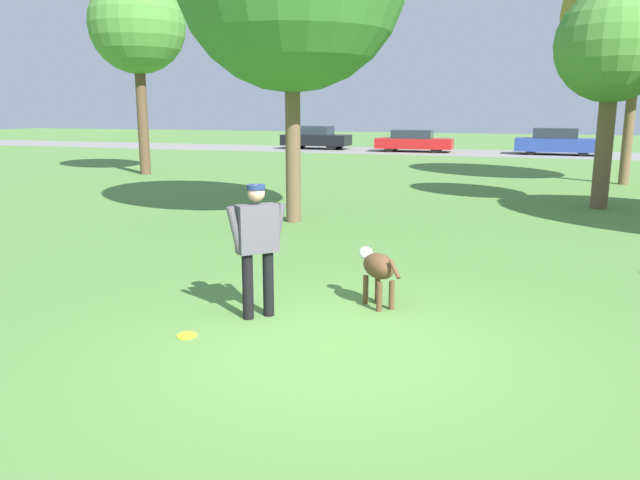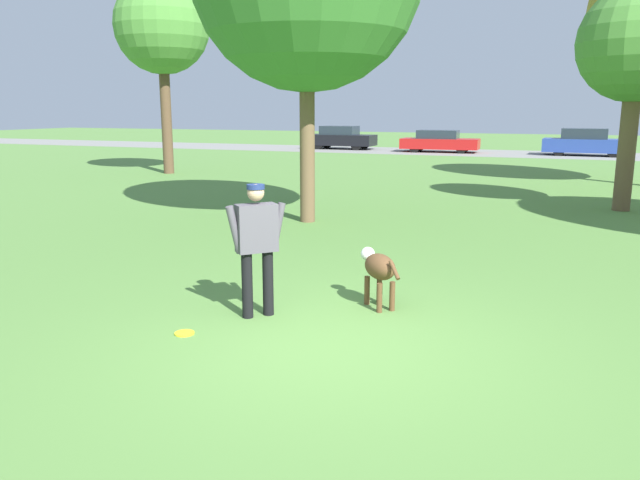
{
  "view_description": "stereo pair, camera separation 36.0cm",
  "coord_description": "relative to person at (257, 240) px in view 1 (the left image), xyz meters",
  "views": [
    {
      "loc": [
        1.88,
        -5.89,
        2.44
      ],
      "look_at": [
        -0.51,
        1.03,
        0.9
      ],
      "focal_mm": 35.0,
      "sensor_mm": 36.0,
      "label": 1
    },
    {
      "loc": [
        2.21,
        -5.77,
        2.44
      ],
      "look_at": [
        -0.51,
        1.03,
        0.9
      ],
      "focal_mm": 35.0,
      "sensor_mm": 36.0,
      "label": 2
    }
  ],
  "objects": [
    {
      "name": "ground_plane",
      "position": [
        1.14,
        -0.6,
        -0.95
      ],
      "size": [
        120.0,
        120.0,
        0.0
      ],
      "primitive_type": "plane",
      "color": "#56843D"
    },
    {
      "name": "far_road_strip",
      "position": [
        1.14,
        29.96,
        -0.94
      ],
      "size": [
        120.0,
        6.0,
        0.01
      ],
      "color": "gray",
      "rests_on": "ground_plane"
    },
    {
      "name": "person",
      "position": [
        0.0,
        0.0,
        0.0
      ],
      "size": [
        0.57,
        0.59,
        1.59
      ],
      "rotation": [
        0.0,
        0.0,
        0.81
      ],
      "color": "black",
      "rests_on": "ground_plane"
    },
    {
      "name": "dog",
      "position": [
        1.23,
        0.89,
        -0.45
      ],
      "size": [
        0.72,
        0.75,
        0.71
      ],
      "rotation": [
        0.0,
        0.0,
        2.33
      ],
      "color": "brown",
      "rests_on": "ground_plane"
    },
    {
      "name": "frisbee",
      "position": [
        -0.48,
        -0.86,
        -0.94
      ],
      "size": [
        0.22,
        0.22,
        0.02
      ],
      "color": "yellow",
      "rests_on": "ground_plane"
    },
    {
      "name": "tree_far_left",
      "position": [
        -11.05,
        13.86,
        4.45
      ],
      "size": [
        3.51,
        3.51,
        7.2
      ],
      "color": "brown",
      "rests_on": "ground_plane"
    },
    {
      "name": "tree_mid_center",
      "position": [
        4.59,
        10.43,
        2.94
      ],
      "size": [
        2.73,
        2.73,
        5.31
      ],
      "color": "brown",
      "rests_on": "ground_plane"
    },
    {
      "name": "tree_far_right",
      "position": [
        5.81,
        16.19,
        4.43
      ],
      "size": [
        4.73,
        4.73,
        7.75
      ],
      "color": "brown",
      "rests_on": "ground_plane"
    },
    {
      "name": "parked_car_black",
      "position": [
        -9.92,
        30.23,
        -0.25
      ],
      "size": [
        4.14,
        1.76,
        1.42
      ],
      "rotation": [
        0.0,
        0.0,
        0.0
      ],
      "color": "black",
      "rests_on": "ground_plane"
    },
    {
      "name": "parked_car_red",
      "position": [
        -3.7,
        29.62,
        -0.33
      ],
      "size": [
        4.42,
        1.86,
        1.26
      ],
      "rotation": [
        0.0,
        0.0,
        0.04
      ],
      "color": "red",
      "rests_on": "ground_plane"
    },
    {
      "name": "parked_car_blue",
      "position": [
        4.04,
        29.71,
        -0.26
      ],
      "size": [
        4.39,
        1.86,
        1.44
      ],
      "rotation": [
        0.0,
        0.0,
        -0.04
      ],
      "color": "#284293",
      "rests_on": "ground_plane"
    }
  ]
}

